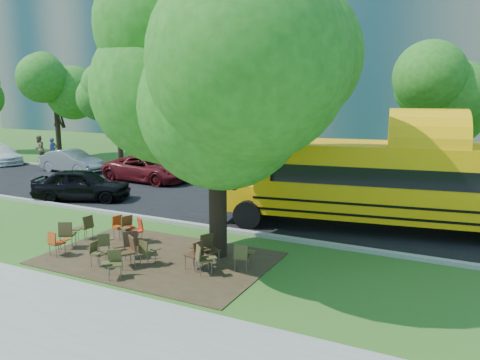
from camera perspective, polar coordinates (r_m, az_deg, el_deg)
The scene contains 36 objects.
ground at distance 16.04m, azimuth -11.81°, elevation -8.25°, with size 160.00×160.00×0.00m, color #28581B.
sidewalk at distance 12.79m, azimuth -26.20°, elevation -14.09°, with size 60.00×4.00×0.04m, color gray.
dirt_patch at distance 15.08m, azimuth -9.97°, elevation -9.36°, with size 7.00×4.50×0.03m, color #382819.
asphalt_road at distance 21.72m, azimuth -0.34°, elevation -2.94°, with size 80.00×8.00×0.04m, color black.
kerb_near at distance 18.34m, azimuth -6.01°, elevation -5.42°, with size 80.00×0.25×0.14m, color gray.
kerb_far at distance 25.34m, azimuth 3.84°, elevation -0.87°, with size 80.00×0.25×0.14m, color gray.
building_main at distance 51.27m, azimuth 6.60°, elevation 17.21°, with size 38.00×16.00×22.00m, color slate.
building_left at distance 70.49m, azimuth -16.53°, elevation 14.24°, with size 26.00×14.00×20.00m, color slate.
bg_tree_0 at distance 32.86m, azimuth -14.64°, elevation 9.37°, with size 5.20×5.20×7.18m.
bg_tree_1 at distance 39.89m, azimuth -21.63°, elevation 10.33°, with size 6.00×6.00×8.40m.
bg_tree_2 at distance 31.41m, azimuth -1.10°, elevation 9.01°, with size 4.80×4.80×6.62m.
bg_tree_3 at distance 25.88m, azimuth 23.44°, elevation 9.59°, with size 5.60×5.60×7.84m.
main_tree at distance 14.20m, azimuth -2.84°, elevation 11.13°, with size 7.20×7.20×8.87m.
school_bus at distance 18.18m, azimuth 21.00°, elevation -0.31°, with size 13.68×4.93×3.28m.
chair_0 at distance 16.52m, azimuth -20.26°, elevation -5.96°, with size 0.65×0.79×0.97m.
chair_1 at distance 15.96m, azimuth -21.53°, elevation -6.94°, with size 0.58×0.49×0.83m.
chair_2 at distance 15.49m, azimuth -16.20°, elevation -7.26°, with size 0.53×0.67×0.78m.
chair_3 at distance 14.34m, azimuth -13.55°, elevation -8.13°, with size 0.81×0.64×0.96m.
chair_4 at distance 14.38m, azimuth -11.29°, elevation -8.38°, with size 0.59×0.47×0.80m.
chair_5 at distance 13.68m, azimuth -15.16°, elevation -9.52°, with size 0.55×0.69×0.82m.
chair_6 at distance 13.83m, azimuth -5.42°, elevation -8.74°, with size 0.53×0.65×0.90m.
chair_7 at distance 13.45m, azimuth -4.58°, elevation -9.36°, with size 0.75×0.60×0.88m.
chair_8 at distance 17.37m, azimuth -18.20°, elevation -5.20°, with size 0.52×0.63×0.89m.
chair_9 at distance 16.48m, azimuth -12.53°, elevation -5.72°, with size 0.77×0.60×0.90m.
chair_10 at distance 16.65m, azimuth -13.45°, elevation -5.52°, with size 0.57×0.73×0.94m.
chair_11 at distance 15.03m, azimuth -13.10°, elevation -7.28°, with size 0.64×0.81×0.94m.
chair_12 at distance 14.12m, azimuth -3.89°, elevation -8.13°, with size 0.63×0.80×0.96m.
chair_13 at distance 13.64m, azimuth 0.31°, elevation -9.06°, with size 0.59×0.62×0.87m.
chair_14 at distance 14.68m, azimuth -17.12°, elevation -8.33°, with size 0.48×0.51×0.77m.
chair_15 at distance 17.07m, azimuth -14.55°, elevation -5.34°, with size 0.50×0.64×0.86m.
black_car at distance 23.60m, azimuth -18.72°, elevation -0.54°, with size 1.83×4.54×1.55m, color black.
bg_car_silver at distance 32.07m, azimuth -19.83°, elevation 2.17°, with size 1.55×4.45×1.47m, color gray.
bg_car_white at distance 37.95m, azimuth -27.14°, elevation 2.77°, with size 1.89×4.65×1.35m, color silver.
bg_car_red at distance 27.62m, azimuth -11.13°, elevation 1.37°, with size 2.51×5.44×1.51m, color #580F14.
pedestrian_a at distance 36.97m, azimuth -21.83°, elevation 3.38°, with size 0.67×0.44×1.84m, color navy.
pedestrian_b at distance 38.06m, azimuth -23.30°, elevation 3.55°, with size 0.94×0.74×1.94m, color #7E5F4B.
Camera 1 is at (9.52, -11.83, 5.15)m, focal length 35.00 mm.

